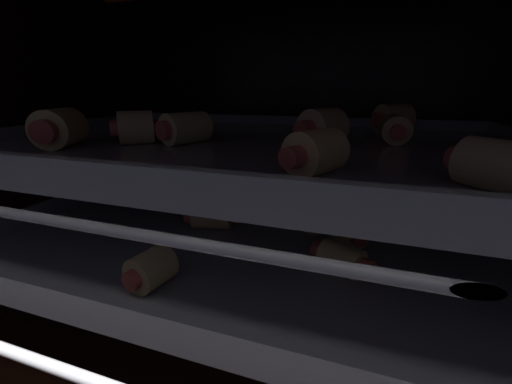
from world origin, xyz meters
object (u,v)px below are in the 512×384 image
(oven_rack_upper, at_px, (256,154))
(pig_in_blanket_upper_0, at_px, (501,167))
(baking_tray_upper, at_px, (256,145))
(pig_in_blanket_lower_2, at_px, (369,192))
(pig_in_blanket_lower_5, at_px, (306,215))
(oven_rack_lower, at_px, (256,238))
(pig_in_blanket_upper_2, at_px, (136,128))
(pig_in_blanket_upper_5, at_px, (316,152))
(pig_in_blanket_upper_4, at_px, (393,119))
(pig_in_blanket_lower_3, at_px, (212,216))
(pig_in_blanket_lower_7, at_px, (346,226))
(pig_in_blanket_lower_0, at_px, (151,269))
(pig_in_blanket_lower_1, at_px, (260,205))
(pig_in_blanket_upper_1, at_px, (394,129))
(pig_in_blanket_lower_6, at_px, (207,179))
(pig_in_blanket_upper_3, at_px, (186,128))
(baking_tray_lower, at_px, (256,231))
(pig_in_blanket_upper_6, at_px, (60,128))
(pig_in_blanket_lower_4, at_px, (341,259))
(pig_in_blanket_upper_7, at_px, (322,128))

(oven_rack_upper, bearing_deg, pig_in_blanket_upper_0, -35.40)
(baking_tray_upper, bearing_deg, pig_in_blanket_lower_2, 49.32)
(pig_in_blanket_lower_5, bearing_deg, oven_rack_lower, -160.47)
(pig_in_blanket_upper_2, relative_size, pig_in_blanket_upper_5, 0.82)
(baking_tray_upper, distance_m, pig_in_blanket_upper_4, 0.16)
(pig_in_blanket_lower_3, relative_size, pig_in_blanket_upper_4, 1.24)
(oven_rack_lower, distance_m, baking_tray_upper, 0.10)
(oven_rack_lower, height_order, pig_in_blanket_lower_7, pig_in_blanket_lower_7)
(pig_in_blanket_lower_0, relative_size, pig_in_blanket_lower_1, 0.81)
(pig_in_blanket_upper_1, bearing_deg, pig_in_blanket_lower_1, 176.82)
(pig_in_blanket_lower_6, relative_size, pig_in_blanket_upper_4, 1.13)
(pig_in_blanket_lower_6, distance_m, pig_in_blanket_upper_3, 0.20)
(baking_tray_lower, relative_size, pig_in_blanket_lower_0, 11.35)
(pig_in_blanket_lower_3, height_order, pig_in_blanket_upper_3, pig_in_blanket_upper_3)
(pig_in_blanket_lower_3, xyz_separation_m, pig_in_blanket_upper_6, (-0.10, -0.08, 0.10))
(pig_in_blanket_upper_2, distance_m, pig_in_blanket_upper_5, 0.18)
(pig_in_blanket_upper_1, height_order, pig_in_blanket_upper_6, pig_in_blanket_upper_6)
(oven_rack_lower, height_order, pig_in_blanket_upper_1, pig_in_blanket_upper_1)
(pig_in_blanket_lower_4, distance_m, pig_in_blanket_upper_4, 0.19)
(pig_in_blanket_upper_3, bearing_deg, oven_rack_upper, 31.33)
(pig_in_blanket_upper_2, height_order, pig_in_blanket_upper_4, pig_in_blanket_upper_4)
(oven_rack_lower, xyz_separation_m, baking_tray_upper, (0.00, -0.00, 0.10))
(pig_in_blanket_lower_1, distance_m, pig_in_blanket_lower_4, 0.14)
(oven_rack_upper, height_order, pig_in_blanket_upper_4, pig_in_blanket_upper_4)
(oven_rack_upper, bearing_deg, pig_in_blanket_lower_0, -109.35)
(oven_rack_upper, xyz_separation_m, pig_in_blanket_upper_0, (0.16, -0.12, 0.03))
(oven_rack_lower, xyz_separation_m, baking_tray_lower, (0.00, -0.00, 0.01))
(baking_tray_lower, xyz_separation_m, pig_in_blanket_lower_1, (-0.01, 0.04, 0.02))
(oven_rack_lower, distance_m, baking_tray_lower, 0.01)
(oven_rack_upper, distance_m, pig_in_blanket_upper_3, 0.07)
(pig_in_blanket_lower_0, xyz_separation_m, pig_in_blanket_lower_7, (0.14, 0.13, 0.00))
(pig_in_blanket_lower_6, bearing_deg, pig_in_blanket_upper_6, -97.10)
(pig_in_blanket_upper_3, bearing_deg, pig_in_blanket_lower_2, 44.44)
(pig_in_blanket_lower_0, distance_m, pig_in_blanket_lower_3, 0.11)
(baking_tray_upper, bearing_deg, pig_in_blanket_upper_0, -35.40)
(pig_in_blanket_lower_1, bearing_deg, baking_tray_lower, -78.14)
(pig_in_blanket_lower_2, xyz_separation_m, pig_in_blanket_upper_2, (-0.21, -0.19, 0.10))
(pig_in_blanket_upper_5, bearing_deg, oven_rack_upper, 123.91)
(pig_in_blanket_lower_3, distance_m, pig_in_blanket_lower_7, 0.14)
(oven_rack_lower, bearing_deg, pig_in_blanket_upper_2, -152.28)
(pig_in_blanket_lower_1, bearing_deg, oven_rack_lower, -78.14)
(pig_in_blanket_lower_3, bearing_deg, pig_in_blanket_upper_0, -26.79)
(oven_rack_lower, height_order, pig_in_blanket_upper_4, pig_in_blanket_upper_4)
(pig_in_blanket_lower_6, xyz_separation_m, oven_rack_upper, (0.12, -0.13, 0.07))
(pig_in_blanket_lower_5, distance_m, oven_rack_upper, 0.09)
(baking_tray_upper, xyz_separation_m, pig_in_blanket_upper_7, (0.07, -0.01, 0.02))
(pig_in_blanket_lower_3, relative_size, pig_in_blanket_upper_3, 1.06)
(pig_in_blanket_lower_2, bearing_deg, pig_in_blanket_upper_6, -140.12)
(oven_rack_lower, height_order, pig_in_blanket_upper_3, pig_in_blanket_upper_3)
(oven_rack_upper, height_order, pig_in_blanket_upper_1, pig_in_blanket_upper_1)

